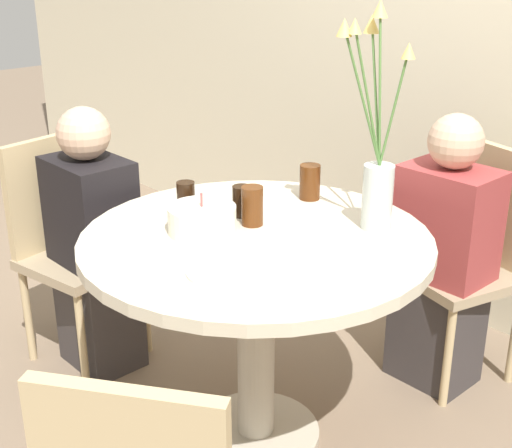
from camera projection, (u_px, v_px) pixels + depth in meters
ground_plane at (256, 435)px, 2.53m from camera, size 16.00×16.00×0.00m
wall_back at (496, 30)px, 2.89m from camera, size 8.00×0.05×2.60m
dining_table at (256, 278)px, 2.30m from camera, size 1.12×1.12×0.77m
chair_far_back at (475, 251)px, 2.76m from camera, size 0.49×0.49×0.92m
chair_near_front at (68, 238)px, 2.88m from camera, size 0.46×0.46×0.92m
birthday_cake at (202, 220)px, 2.26m from camera, size 0.22×0.22×0.13m
flower_vase at (376, 158)px, 2.24m from camera, size 0.22×0.23×0.70m
side_plate at (221, 272)px, 1.99m from camera, size 0.20×0.20×0.01m
drink_glass_0 at (310, 182)px, 2.55m from camera, size 0.07×0.07×0.13m
drink_glass_1 at (242, 201)px, 2.40m from camera, size 0.06×0.06×0.11m
drink_glass_2 at (186, 198)px, 2.41m from camera, size 0.06×0.06×0.11m
drink_glass_3 at (252, 206)px, 2.32m from camera, size 0.07×0.07×0.13m
person_woman at (443, 262)px, 2.69m from camera, size 0.34×0.24×1.08m
person_guest at (94, 250)px, 2.80m from camera, size 0.34×0.24×1.08m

